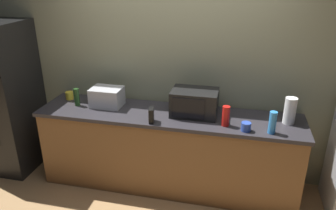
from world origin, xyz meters
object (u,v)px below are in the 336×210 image
Objects in this scene: microwave at (194,102)px; bottle_wine at (77,97)px; refrigerator at (2,98)px; cordless_phone at (151,115)px; mug_yellow at (69,95)px; bottle_hot_sauce at (226,116)px; mug_blue at (246,127)px; bottle_spray_cleaner at (273,123)px; paper_towel_roll at (290,111)px; toaster_oven at (107,97)px.

microwave is 1.32m from bottle_wine.
refrigerator is 9.00× the size of bottle_wine.
refrigerator is 1.95m from cordless_phone.
mug_yellow is (-0.18, 0.16, -0.05)m from bottle_wine.
refrigerator is 8.80× the size of bottle_hot_sauce.
refrigerator is 19.33× the size of mug_blue.
bottle_wine is at bearing -40.70° from mug_yellow.
bottle_spray_cleaner is 0.24m from mug_blue.
microwave is at bearing -179.87° from paper_towel_roll.
mug_blue is (0.93, 0.02, -0.03)m from cordless_phone.
paper_towel_roll is 0.32m from bottle_spray_cleaner.
toaster_oven is 3.75× the size of mug_yellow.
refrigerator is 3.28m from paper_towel_roll.
bottle_spray_cleaner is at bearing -8.77° from toaster_oven.
bottle_spray_cleaner is (1.16, 0.03, 0.03)m from cordless_phone.
microwave is at bearing -3.78° from mug_yellow.
mug_yellow is (0.82, 0.15, 0.05)m from refrigerator.
cordless_phone is at bearing -178.73° from bottle_spray_cleaner.
toaster_oven is at bearing -9.60° from mug_yellow.
mug_blue is at bearing -10.17° from mug_yellow.
bottle_hot_sauce reaches higher than cordless_phone.
microwave reaches higher than toaster_oven.
mug_blue is at bearing -10.37° from toaster_oven.
bottle_wine is 1.87m from mug_blue.
paper_towel_roll is 1.35× the size of bottle_wine.
bottle_spray_cleaner is 2.40× the size of mug_yellow.
bottle_hot_sauce is at bearing -4.74° from cordless_phone.
paper_towel_roll is (3.28, 0.05, 0.13)m from refrigerator.
refrigerator is at bearing 179.47° from bottle_wine.
toaster_oven is at bearing 179.29° from microwave.
refrigerator is 2.87m from mug_blue.
bottle_spray_cleaner reaches higher than toaster_oven.
cordless_phone is 0.93m from mug_blue.
microwave is at bearing 161.45° from bottle_spray_cleaner.
paper_towel_roll reaches higher than bottle_wine.
mug_blue is at bearing -26.39° from microwave.
refrigerator is at bearing -177.42° from toaster_oven.
mug_yellow is at bearing 149.26° from cordless_phone.
mug_blue is at bearing -146.93° from paper_towel_roll.
toaster_oven is 0.67m from cordless_phone.
refrigerator reaches higher than mug_yellow.
bottle_wine reaches higher than mug_blue.
bottle_spray_cleaner is at bearing -3.91° from refrigerator.
bottle_spray_cleaner is 2.31m from mug_yellow.
refrigerator reaches higher than cordless_phone.
microwave reaches higher than bottle_spray_cleaner.
toaster_oven is at bearing 171.23° from bottle_spray_cleaner.
cordless_phone is at bearing -19.05° from mug_yellow.
mug_yellow is (-0.52, 0.09, -0.06)m from toaster_oven.
cordless_phone is 1.65× the size of mug_yellow.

